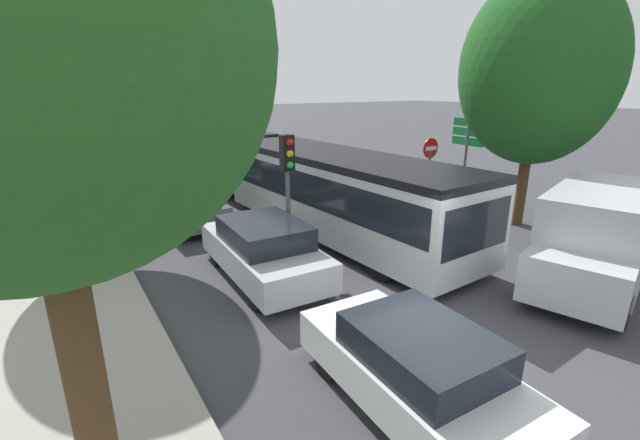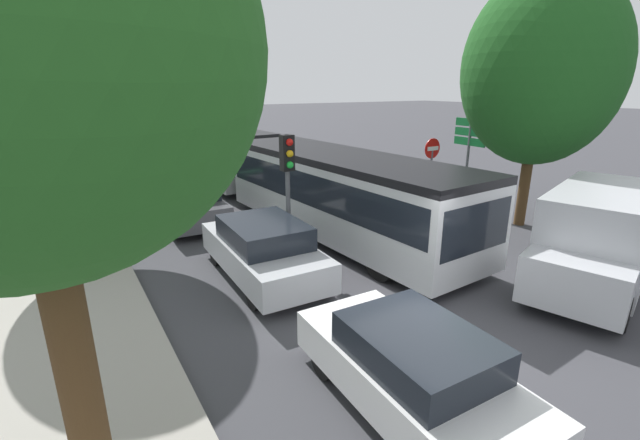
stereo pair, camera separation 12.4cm
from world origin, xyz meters
The scene contains 18 objects.
ground_plane centered at (0.00, 0.00, 0.00)m, with size 200.00×200.00×0.00m, color #3D3D42.
kerb_strip_left centered at (-5.81, 18.49, 0.07)m, with size 3.20×46.98×0.14m, color #9E998E.
articulated_bus centered at (1.69, 9.77, 1.50)m, with size 3.48×17.65×2.60m.
city_bus_rear centered at (-1.65, 36.98, 1.44)m, with size 3.33×11.72×2.49m.
queued_car_white centered at (-1.60, -0.88, 0.69)m, with size 1.81×3.98×1.36m.
queued_car_silver centered at (-1.48, 4.40, 0.75)m, with size 1.98×4.35×1.49m.
queued_car_graphite centered at (-1.81, 9.81, 0.76)m, with size 1.98×4.36×1.49m.
queued_car_green centered at (-1.74, 14.68, 0.72)m, with size 1.90×4.17×1.43m.
queued_car_black centered at (-1.82, 19.80, 0.73)m, with size 1.92×4.22×1.44m.
queued_car_tan centered at (-1.54, 25.07, 0.75)m, with size 1.97×4.33×1.48m.
white_van centered at (4.93, -0.09, 1.24)m, with size 5.35×3.33×2.31m.
traffic_light centered at (-0.48, 4.93, 2.50)m, with size 0.32×0.36×3.40m.
no_entry_sign centered at (5.79, 6.04, 1.88)m, with size 0.70×0.08×2.82m.
direction_sign_post centered at (7.43, 5.83, 2.57)m, with size 0.13×1.40×3.60m.
tree_left_near centered at (-5.59, -0.42, 4.79)m, with size 3.82×3.82×6.66m.
tree_left_mid centered at (-4.83, 8.02, 4.62)m, with size 4.17×4.17×7.21m.
tree_left_far centered at (-5.24, 15.75, 5.20)m, with size 4.48×4.48×7.42m.
tree_right_near centered at (7.73, 3.71, 4.89)m, with size 4.80×4.80×7.99m.
Camera 2 is at (-5.45, -4.55, 4.55)m, focal length 24.00 mm.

